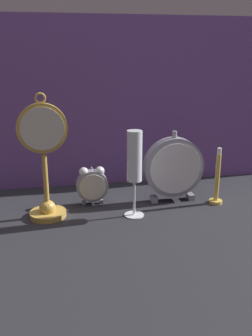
{
  "coord_description": "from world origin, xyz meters",
  "views": [
    {
      "loc": [
        -0.19,
        -0.94,
        0.45
      ],
      "look_at": [
        0.0,
        0.08,
        0.13
      ],
      "focal_mm": 40.0,
      "sensor_mm": 36.0,
      "label": 1
    }
  ],
  "objects_px": {
    "pocket_watch_on_stand": "(45,165)",
    "mantel_clock_silver": "(173,168)",
    "champagne_flute": "(134,162)",
    "brass_candlestick": "(217,184)",
    "alarm_clock_twin_bell": "(92,184)"
  },
  "relations": [
    {
      "from": "brass_candlestick",
      "to": "champagne_flute",
      "type": "bearing_deg",
      "value": -170.76
    },
    {
      "from": "pocket_watch_on_stand",
      "to": "brass_candlestick",
      "type": "relative_size",
      "value": 1.98
    },
    {
      "from": "champagne_flute",
      "to": "brass_candlestick",
      "type": "relative_size",
      "value": 1.4
    },
    {
      "from": "alarm_clock_twin_bell",
      "to": "champagne_flute",
      "type": "distance_m",
      "value": 0.18
    },
    {
      "from": "mantel_clock_silver",
      "to": "champagne_flute",
      "type": "xyz_separation_m",
      "value": [
        -0.14,
        -0.09,
        0.05
      ]
    },
    {
      "from": "pocket_watch_on_stand",
      "to": "champagne_flute",
      "type": "relative_size",
      "value": 1.41
    },
    {
      "from": "alarm_clock_twin_bell",
      "to": "champagne_flute",
      "type": "height_order",
      "value": "champagne_flute"
    },
    {
      "from": "pocket_watch_on_stand",
      "to": "brass_candlestick",
      "type": "height_order",
      "value": "pocket_watch_on_stand"
    },
    {
      "from": "pocket_watch_on_stand",
      "to": "mantel_clock_silver",
      "type": "bearing_deg",
      "value": 7.45
    },
    {
      "from": "mantel_clock_silver",
      "to": "champagne_flute",
      "type": "distance_m",
      "value": 0.18
    },
    {
      "from": "alarm_clock_twin_bell",
      "to": "brass_candlestick",
      "type": "distance_m",
      "value": 0.38
    },
    {
      "from": "pocket_watch_on_stand",
      "to": "mantel_clock_silver",
      "type": "xyz_separation_m",
      "value": [
        0.39,
        0.05,
        -0.04
      ]
    },
    {
      "from": "pocket_watch_on_stand",
      "to": "brass_candlestick",
      "type": "bearing_deg",
      "value": 0.61
    },
    {
      "from": "pocket_watch_on_stand",
      "to": "brass_candlestick",
      "type": "distance_m",
      "value": 0.52
    },
    {
      "from": "pocket_watch_on_stand",
      "to": "alarm_clock_twin_bell",
      "type": "distance_m",
      "value": 0.18
    }
  ]
}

